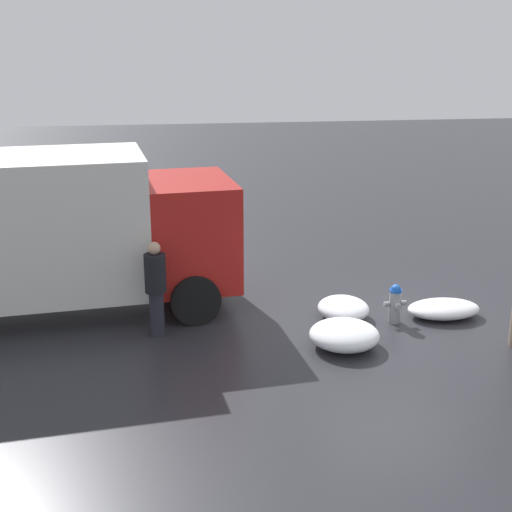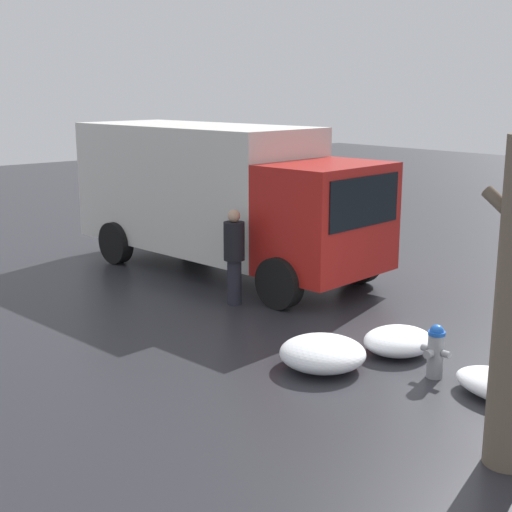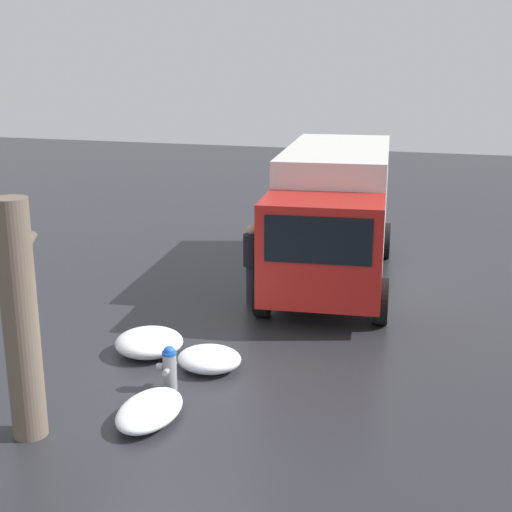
{
  "view_description": "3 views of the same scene",
  "coord_description": "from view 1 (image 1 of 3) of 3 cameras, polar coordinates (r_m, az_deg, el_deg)",
  "views": [
    {
      "loc": [
        4.19,
        11.46,
        5.0
      ],
      "look_at": [
        2.41,
        -0.78,
        1.12
      ],
      "focal_mm": 50.0,
      "sensor_mm": 36.0,
      "label": 1
    },
    {
      "loc": [
        -5.15,
        7.41,
        3.67
      ],
      "look_at": [
        3.47,
        0.13,
        1.03
      ],
      "focal_mm": 50.0,
      "sensor_mm": 36.0,
      "label": 2
    },
    {
      "loc": [
        -9.25,
        -4.14,
        4.96
      ],
      "look_at": [
        3.19,
        -0.43,
        1.32
      ],
      "focal_mm": 50.0,
      "sensor_mm": 36.0,
      "label": 3
    }
  ],
  "objects": [
    {
      "name": "snow_pile_by_tree",
      "position": [
        13.16,
        7.0,
        -4.18
      ],
      "size": [
        0.93,
        1.06,
        0.37
      ],
      "color": "white",
      "rests_on": "ground_plane"
    },
    {
      "name": "fire_hydrant",
      "position": [
        13.05,
        11.07,
        -3.71
      ],
      "size": [
        0.42,
        0.32,
        0.72
      ],
      "rotation": [
        0.0,
        0.0,
        1.61
      ],
      "color": "gray",
      "rests_on": "ground_plane"
    },
    {
      "name": "snow_pile_curbside",
      "position": [
        11.99,
        7.08,
        -6.27
      ],
      "size": [
        1.17,
        1.17,
        0.42
      ],
      "color": "white",
      "rests_on": "ground_plane"
    },
    {
      "name": "snow_pile_by_hydrant",
      "position": [
        13.56,
        14.78,
        -4.11
      ],
      "size": [
        1.35,
        0.83,
        0.31
      ],
      "color": "white",
      "rests_on": "ground_plane"
    },
    {
      "name": "delivery_truck",
      "position": [
        13.4,
        -17.44,
        2.02
      ],
      "size": [
        7.19,
        3.14,
        2.96
      ],
      "rotation": [
        0.0,
        0.0,
        1.67
      ],
      "color": "red",
      "rests_on": "ground_plane"
    },
    {
      "name": "pedestrian",
      "position": [
        12.2,
        -8.03,
        -2.32
      ],
      "size": [
        0.37,
        0.37,
        1.68
      ],
      "rotation": [
        0.0,
        0.0,
        5.88
      ],
      "color": "#23232D",
      "rests_on": "ground_plane"
    },
    {
      "name": "ground_plane",
      "position": [
        13.19,
        10.97,
        -5.2
      ],
      "size": [
        60.0,
        60.0,
        0.0
      ],
      "primitive_type": "plane",
      "color": "#28282D"
    }
  ]
}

